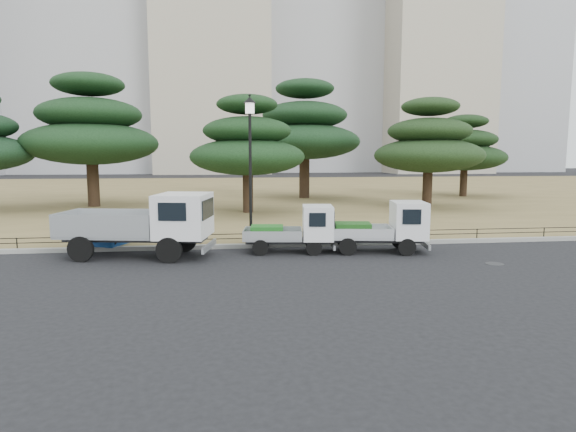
{
  "coord_description": "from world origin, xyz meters",
  "views": [
    {
      "loc": [
        -2.21,
        -15.82,
        3.57
      ],
      "look_at": [
        0.0,
        2.0,
        1.3
      ],
      "focal_mm": 30.0,
      "sensor_mm": 36.0,
      "label": 1
    }
  ],
  "objects": [
    {
      "name": "pine_east_near",
      "position": [
        10.88,
        14.64,
        4.28
      ],
      "size": [
        7.08,
        7.08,
        7.16
      ],
      "color": "black",
      "rests_on": "lawn"
    },
    {
      "name": "tower_center_left",
      "position": [
        -5.0,
        85.0,
        27.5
      ],
      "size": [
        22.0,
        20.0,
        55.0
      ],
      "primitive_type": "cube",
      "color": "#AAA08C",
      "rests_on": "ground"
    },
    {
      "name": "pine_west_near",
      "position": [
        -11.25,
        17.89,
        5.22
      ],
      "size": [
        8.79,
        8.79,
        8.79
      ],
      "color": "black",
      "rests_on": "lawn"
    },
    {
      "name": "manhole",
      "position": [
        6.5,
        -1.2,
        0.01
      ],
      "size": [
        0.6,
        0.6,
        0.01
      ],
      "primitive_type": "cylinder",
      "color": "#2D2D30",
      "rests_on": "ground"
    },
    {
      "name": "pine_center_right",
      "position": [
        3.89,
        22.59,
        5.59
      ],
      "size": [
        8.85,
        8.85,
        9.39
      ],
      "color": "black",
      "rests_on": "lawn"
    },
    {
      "name": "curb",
      "position": [
        0.0,
        2.6,
        0.08
      ],
      "size": [
        120.0,
        0.25,
        0.16
      ],
      "primitive_type": "cube",
      "color": "gray",
      "rests_on": "ground"
    },
    {
      "name": "truck_kei_rear",
      "position": [
        3.5,
        1.21,
        0.94
      ],
      "size": [
        3.77,
        2.06,
        1.87
      ],
      "rotation": [
        0.0,
        0.0,
        -0.16
      ],
      "color": "black",
      "rests_on": "ground"
    },
    {
      "name": "truck_large",
      "position": [
        -5.13,
        1.4,
        1.25
      ],
      "size": [
        5.42,
        2.89,
        2.25
      ],
      "rotation": [
        0.0,
        0.0,
        -0.18
      ],
      "color": "black",
      "rests_on": "ground"
    },
    {
      "name": "tarp_pile",
      "position": [
        -7.03,
        3.19,
        0.57
      ],
      "size": [
        1.91,
        1.67,
        1.06
      ],
      "rotation": [
        0.0,
        0.0,
        -0.37
      ],
      "color": "navy",
      "rests_on": "lawn"
    },
    {
      "name": "street_lamp",
      "position": [
        -1.36,
        2.9,
        3.96
      ],
      "size": [
        0.5,
        0.5,
        5.63
      ],
      "color": "black",
      "rests_on": "lawn"
    },
    {
      "name": "pine_east_far",
      "position": [
        17.47,
        22.59,
        4.06
      ],
      "size": [
        6.75,
        6.75,
        6.78
      ],
      "color": "black",
      "rests_on": "lawn"
    },
    {
      "name": "tower_east",
      "position": [
        40.0,
        82.0,
        24.0
      ],
      "size": [
        20.0,
        18.0,
        48.0
      ],
      "primitive_type": "cube",
      "color": "#AAA08C",
      "rests_on": "ground"
    },
    {
      "name": "pine_center_left",
      "position": [
        -1.05,
        13.1,
        4.18
      ],
      "size": [
        6.86,
        6.86,
        6.97
      ],
      "color": "black",
      "rests_on": "lawn"
    },
    {
      "name": "truck_kei_front",
      "position": [
        0.24,
        1.56,
        0.86
      ],
      "size": [
        3.41,
        1.76,
        1.73
      ],
      "rotation": [
        0.0,
        0.0,
        -0.12
      ],
      "color": "black",
      "rests_on": "ground"
    },
    {
      "name": "ground",
      "position": [
        0.0,
        0.0,
        0.0
      ],
      "size": [
        220.0,
        220.0,
        0.0
      ],
      "primitive_type": "plane",
      "color": "black"
    },
    {
      "name": "pipe_fence",
      "position": [
        0.0,
        2.75,
        0.44
      ],
      "size": [
        38.0,
        0.04,
        0.4
      ],
      "color": "black",
      "rests_on": "lawn"
    },
    {
      "name": "radio_tower",
      "position": [
        72.0,
        85.0,
        30.04
      ],
      "size": [
        1.8,
        1.8,
        63.0
      ],
      "color": "#D83F33",
      "rests_on": "ground"
    },
    {
      "name": "tower_far_east",
      "position": [
        58.0,
        90.0,
        35.0
      ],
      "size": [
        24.0,
        20.0,
        70.0
      ],
      "primitive_type": "cube",
      "color": "#A0A0A5",
      "rests_on": "ground"
    },
    {
      "name": "lawn",
      "position": [
        0.0,
        30.6,
        0.07
      ],
      "size": [
        120.0,
        56.0,
        0.15
      ],
      "primitive_type": "cube",
      "color": "olive",
      "rests_on": "ground"
    }
  ]
}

